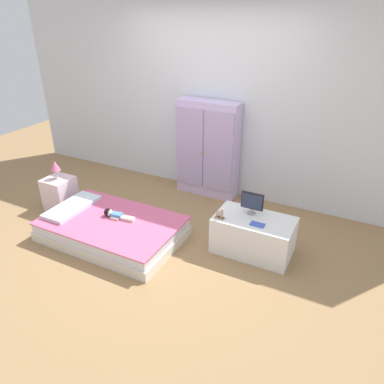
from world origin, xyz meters
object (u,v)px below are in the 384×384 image
at_px(wardrobe, 208,149).
at_px(book_blue, 257,224).
at_px(bed, 112,229).
at_px(tv_monitor, 252,202).
at_px(table_lamp, 55,166).
at_px(doll, 114,214).
at_px(rocking_horse_toy, 220,213).
at_px(nightstand, 60,193).
at_px(tv_stand, 253,235).

xyz_separation_m(wardrobe, book_blue, (1.13, -1.18, -0.25)).
xyz_separation_m(bed, tv_monitor, (1.48, 0.58, 0.45)).
bearing_deg(table_lamp, doll, -10.44).
height_order(bed, rocking_horse_toy, rocking_horse_toy).
xyz_separation_m(doll, wardrobe, (0.50, 1.50, 0.39)).
bearing_deg(book_blue, nightstand, -177.24).
xyz_separation_m(bed, wardrobe, (0.49, 1.56, 0.55)).
distance_m(doll, tv_stand, 1.63).
relative_size(tv_stand, rocking_horse_toy, 6.80).
distance_m(nightstand, tv_stand, 2.63).
bearing_deg(wardrobe, tv_monitor, -44.71).
xyz_separation_m(nightstand, tv_stand, (2.62, 0.24, -0.01)).
bearing_deg(table_lamp, rocking_horse_toy, 1.93).
distance_m(table_lamp, book_blue, 2.69).
height_order(bed, nightstand, nightstand).
bearing_deg(doll, bed, -78.45).
xyz_separation_m(table_lamp, book_blue, (2.68, 0.13, -0.18)).
relative_size(doll, rocking_horse_toy, 3.15).
height_order(tv_monitor, rocking_horse_toy, tv_monitor).
xyz_separation_m(bed, book_blue, (1.62, 0.39, 0.31)).
bearing_deg(book_blue, wardrobe, 133.76).
distance_m(doll, nightstand, 1.07).
relative_size(tv_monitor, rocking_horse_toy, 2.02).
relative_size(bed, table_lamp, 6.38).
relative_size(bed, tv_stand, 1.87).
height_order(bed, tv_stand, tv_stand).
relative_size(bed, doll, 4.04).
height_order(wardrobe, book_blue, wardrobe).
bearing_deg(tv_stand, tv_monitor, 130.01).
bearing_deg(book_blue, doll, -168.78).
relative_size(nightstand, tv_monitor, 1.73).
bearing_deg(tv_monitor, wardrobe, 135.29).
bearing_deg(doll, tv_stand, 15.46).
xyz_separation_m(doll, tv_stand, (1.57, 0.43, -0.07)).
xyz_separation_m(bed, doll, (-0.01, 0.07, 0.16)).
bearing_deg(rocking_horse_toy, wardrobe, 120.73).
relative_size(nightstand, rocking_horse_toy, 3.49).
distance_m(bed, table_lamp, 1.20).
xyz_separation_m(tv_stand, book_blue, (0.06, -0.11, 0.22)).
distance_m(bed, book_blue, 1.69).
distance_m(doll, table_lamp, 1.12).
xyz_separation_m(bed, rocking_horse_toy, (1.22, 0.34, 0.36)).
bearing_deg(tv_stand, wardrobe, 134.91).
height_order(nightstand, book_blue, same).
bearing_deg(wardrobe, table_lamp, -140.01).
bearing_deg(bed, wardrobe, 72.62).
relative_size(doll, wardrobe, 0.29).
xyz_separation_m(bed, nightstand, (-1.07, 0.26, 0.10)).
bearing_deg(nightstand, tv_stand, 5.22).
height_order(tv_stand, book_blue, book_blue).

